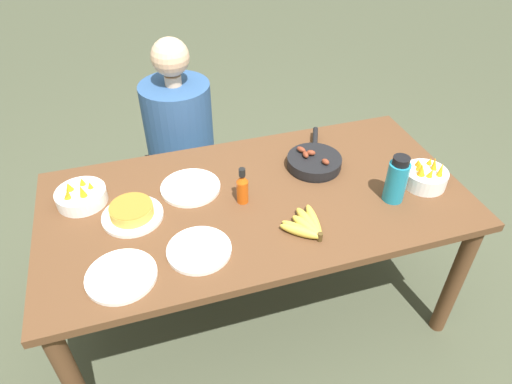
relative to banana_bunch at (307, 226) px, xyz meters
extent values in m
plane|color=#474C38|center=(-0.13, 0.24, -0.74)|extent=(14.00, 14.00, 0.00)
cube|color=brown|center=(-0.13, 0.24, -0.04)|extent=(1.74, 0.88, 0.03)
cylinder|color=brown|center=(-0.94, -0.14, -0.40)|extent=(0.07, 0.07, 0.68)
cylinder|color=brown|center=(0.68, -0.14, -0.40)|extent=(0.07, 0.07, 0.68)
cylinder|color=brown|center=(-0.94, 0.62, -0.40)|extent=(0.07, 0.07, 0.68)
cylinder|color=brown|center=(0.68, 0.62, -0.40)|extent=(0.07, 0.07, 0.68)
ellipsoid|color=gold|center=(0.04, 0.02, 0.00)|extent=(0.06, 0.20, 0.04)
ellipsoid|color=gold|center=(0.01, 0.01, 0.00)|extent=(0.07, 0.19, 0.04)
ellipsoid|color=gold|center=(0.00, 0.00, 0.00)|extent=(0.10, 0.16, 0.04)
ellipsoid|color=gold|center=(-0.03, -0.01, 0.00)|extent=(0.14, 0.15, 0.03)
ellipsoid|color=gold|center=(-0.03, -0.02, 0.00)|extent=(0.15, 0.14, 0.04)
cylinder|color=#4C3819|center=(0.02, -0.07, 0.00)|extent=(0.02, 0.02, 0.04)
cylinder|color=black|center=(0.18, 0.37, -0.01)|extent=(0.24, 0.24, 0.01)
cylinder|color=black|center=(0.18, 0.37, 0.01)|extent=(0.24, 0.24, 0.04)
cylinder|color=black|center=(0.26, 0.54, 0.02)|extent=(0.08, 0.15, 0.02)
ellipsoid|color=brown|center=(0.15, 0.38, 0.05)|extent=(0.03, 0.04, 0.02)
ellipsoid|color=brown|center=(0.17, 0.39, 0.05)|extent=(0.05, 0.05, 0.03)
ellipsoid|color=brown|center=(0.14, 0.42, 0.05)|extent=(0.05, 0.05, 0.03)
ellipsoid|color=brown|center=(0.21, 0.31, 0.05)|extent=(0.04, 0.05, 0.03)
cylinder|color=white|center=(-0.63, 0.27, -0.01)|extent=(0.24, 0.24, 0.02)
cylinder|color=gold|center=(-0.63, 0.27, 0.02)|extent=(0.17, 0.17, 0.04)
cylinder|color=#AB7427|center=(-0.63, 0.27, 0.04)|extent=(0.17, 0.17, 0.00)
cylinder|color=white|center=(-0.41, 0.01, -0.01)|extent=(0.23, 0.23, 0.02)
cylinder|color=#B2B2B7|center=(-0.44, 0.01, 0.00)|extent=(0.10, 0.07, 0.01)
cube|color=#B2B2B7|center=(-0.37, 0.05, 0.00)|extent=(0.05, 0.04, 0.00)
cylinder|color=white|center=(-0.69, -0.03, -0.01)|extent=(0.24, 0.24, 0.02)
cylinder|color=#B2B2B7|center=(-0.67, -0.03, 0.00)|extent=(0.08, 0.09, 0.01)
cube|color=#B2B2B7|center=(-0.72, -0.08, 0.00)|extent=(0.05, 0.05, 0.00)
cylinder|color=white|center=(-0.38, 0.38, -0.01)|extent=(0.25, 0.25, 0.02)
cylinder|color=#B2B2B7|center=(-0.37, 0.34, 0.00)|extent=(0.09, 0.10, 0.01)
cube|color=#B2B2B7|center=(-0.43, 0.41, 0.00)|extent=(0.05, 0.05, 0.00)
cylinder|color=white|center=(-0.81, 0.42, 0.01)|extent=(0.20, 0.20, 0.06)
cone|color=orange|center=(-0.77, 0.43, 0.05)|extent=(0.03, 0.03, 0.04)
cone|color=orange|center=(-0.80, 0.46, 0.05)|extent=(0.04, 0.04, 0.04)
cone|color=orange|center=(-0.85, 0.44, 0.05)|extent=(0.05, 0.05, 0.05)
cone|color=orange|center=(-0.85, 0.38, 0.06)|extent=(0.05, 0.05, 0.06)
cone|color=orange|center=(-0.80, 0.39, 0.06)|extent=(0.05, 0.04, 0.06)
cylinder|color=white|center=(0.58, 0.11, 0.02)|extent=(0.18, 0.18, 0.07)
cone|color=orange|center=(0.62, 0.12, 0.07)|extent=(0.03, 0.04, 0.06)
cone|color=orange|center=(0.62, 0.15, 0.06)|extent=(0.04, 0.04, 0.04)
cone|color=orange|center=(0.57, 0.16, 0.07)|extent=(0.05, 0.05, 0.05)
cone|color=orange|center=(0.56, 0.13, 0.06)|extent=(0.04, 0.04, 0.04)
cone|color=orange|center=(0.54, 0.10, 0.07)|extent=(0.05, 0.05, 0.06)
cone|color=orange|center=(0.57, 0.08, 0.07)|extent=(0.04, 0.04, 0.05)
cone|color=orange|center=(0.62, 0.08, 0.07)|extent=(0.05, 0.05, 0.06)
cylinder|color=teal|center=(0.41, 0.07, 0.07)|extent=(0.09, 0.09, 0.18)
cylinder|color=black|center=(0.41, 0.07, 0.17)|extent=(0.07, 0.07, 0.03)
cylinder|color=#C64C0F|center=(-0.19, 0.23, 0.03)|extent=(0.05, 0.05, 0.10)
cone|color=#C64C0F|center=(-0.19, 0.23, 0.10)|extent=(0.05, 0.05, 0.03)
cylinder|color=black|center=(-0.19, 0.23, 0.13)|extent=(0.03, 0.03, 0.03)
cube|color=black|center=(-0.33, 0.95, -0.53)|extent=(0.39, 0.39, 0.41)
cylinder|color=#2D5184|center=(-0.33, 0.95, -0.07)|extent=(0.36, 0.36, 0.51)
cylinder|color=#DBB28E|center=(-0.33, 0.95, 0.21)|extent=(0.08, 0.08, 0.05)
sphere|color=#DBB28E|center=(-0.33, 0.95, 0.33)|extent=(0.18, 0.18, 0.18)
camera|label=1|loc=(-0.56, -1.14, 1.19)|focal=32.00mm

